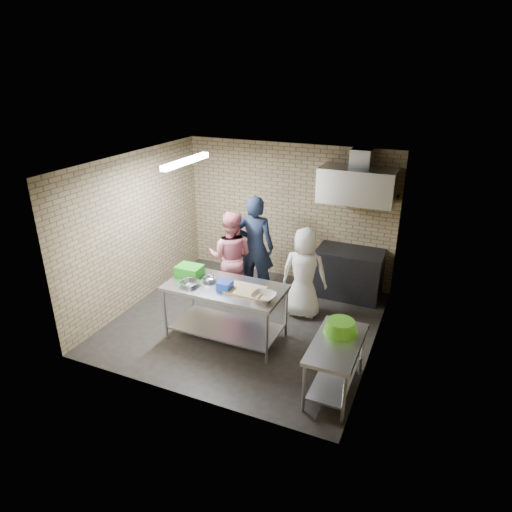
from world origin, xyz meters
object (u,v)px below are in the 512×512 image
(green_crate, at_px, (189,271))
(blue_tub, at_px, (225,286))
(side_counter, at_px, (335,366))
(green_basin, at_px, (341,326))
(stove, at_px, (349,273))
(woman_pink, at_px, (231,257))
(bottle_red, at_px, (362,187))
(man_navy, at_px, (255,247))
(woman_white, at_px, (304,273))
(prep_table, at_px, (226,312))
(bottle_green, at_px, (385,190))

(green_crate, xyz_separation_m, blue_tub, (0.75, -0.22, -0.02))
(side_counter, height_order, green_basin, green_basin)
(stove, bearing_deg, green_basin, -80.24)
(stove, height_order, woman_pink, woman_pink)
(green_crate, distance_m, green_basin, 2.61)
(blue_tub, relative_size, bottle_red, 1.12)
(man_navy, height_order, woman_white, man_navy)
(green_crate, bearing_deg, stove, 44.14)
(prep_table, distance_m, green_crate, 0.89)
(green_basin, distance_m, woman_pink, 2.79)
(green_crate, bearing_deg, green_basin, -9.38)
(bottle_green, bearing_deg, man_navy, -155.50)
(green_basin, xyz_separation_m, bottle_red, (-0.38, 2.74, 1.19))
(bottle_red, height_order, woman_pink, bottle_red)
(stove, distance_m, woman_white, 1.21)
(stove, xyz_separation_m, man_navy, (-1.60, -0.70, 0.52))
(prep_table, distance_m, green_basin, 1.93)
(blue_tub, xyz_separation_m, woman_pink, (-0.54, 1.27, -0.13))
(prep_table, height_order, stove, prep_table)
(bottle_green, distance_m, woman_white, 2.02)
(man_navy, bearing_deg, blue_tub, 86.87)
(stove, bearing_deg, prep_table, -123.24)
(stove, height_order, man_navy, man_navy)
(stove, height_order, green_crate, green_crate)
(stove, distance_m, man_navy, 1.82)
(bottle_red, distance_m, woman_white, 1.87)
(prep_table, relative_size, green_basin, 3.95)
(prep_table, bearing_deg, man_navy, 96.24)
(stove, xyz_separation_m, blue_tub, (-1.39, -2.30, 0.52))
(green_basin, height_order, bottle_green, bottle_green)
(stove, distance_m, green_basin, 2.57)
(prep_table, distance_m, woman_pink, 1.33)
(blue_tub, xyz_separation_m, man_navy, (-0.21, 1.60, -0.01))
(green_basin, bearing_deg, woman_white, 123.60)
(prep_table, relative_size, bottle_red, 10.10)
(man_navy, bearing_deg, stove, -167.30)
(stove, xyz_separation_m, woman_pink, (-1.93, -1.02, 0.40))
(bottle_green, bearing_deg, woman_white, -128.36)
(side_counter, relative_size, woman_white, 0.76)
(woman_white, bearing_deg, side_counter, 114.93)
(side_counter, height_order, bottle_green, bottle_green)
(man_navy, bearing_deg, woman_white, 151.90)
(side_counter, xyz_separation_m, man_navy, (-2.05, 2.05, 0.59))
(green_basin, distance_m, bottle_red, 3.01)
(green_basin, xyz_separation_m, bottle_green, (0.02, 2.74, 1.18))
(stove, height_order, green_basin, green_basin)
(woman_pink, bearing_deg, bottle_red, -160.35)
(green_crate, relative_size, bottle_red, 2.24)
(prep_table, distance_m, stove, 2.63)
(woman_pink, bearing_deg, prep_table, 99.90)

